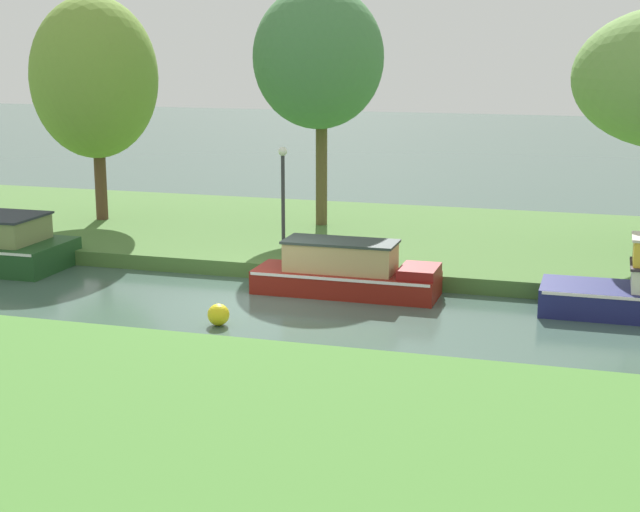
# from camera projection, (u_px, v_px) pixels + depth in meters

# --- Properties ---
(ground_plane) EXTENTS (120.00, 120.00, 0.00)m
(ground_plane) POSITION_uv_depth(u_px,v_px,m) (263.00, 301.00, 22.88)
(ground_plane) COLOR #3D564C
(riverbank_far) EXTENTS (72.00, 10.00, 0.40)m
(riverbank_far) POSITION_uv_depth(u_px,v_px,m) (342.00, 236.00, 29.38)
(riverbank_far) COLOR #486F33
(riverbank_far) RESTS_ON ground_plane
(riverbank_near) EXTENTS (72.00, 10.00, 0.40)m
(riverbank_near) POSITION_uv_depth(u_px,v_px,m) (56.00, 441.00, 14.43)
(riverbank_near) COLOR #467B30
(riverbank_near) RESTS_ON ground_plane
(maroon_cruiser) EXTENTS (4.48, 1.47, 1.32)m
(maroon_cruiser) POSITION_uv_depth(u_px,v_px,m) (347.00, 272.00, 23.40)
(maroon_cruiser) COLOR maroon
(maroon_cruiser) RESTS_ON ground_plane
(willow_tree_left) EXTENTS (3.84, 4.26, 6.99)m
(willow_tree_left) POSITION_uv_depth(u_px,v_px,m) (95.00, 78.00, 30.05)
(willow_tree_left) COLOR brown
(willow_tree_left) RESTS_ON riverbank_far
(willow_tree_centre) EXTENTS (3.91, 3.94, 7.24)m
(willow_tree_centre) POSITION_uv_depth(u_px,v_px,m) (318.00, 58.00, 28.77)
(willow_tree_centre) COLOR brown
(willow_tree_centre) RESTS_ON riverbank_far
(lamp_post) EXTENTS (0.24, 0.24, 2.88)m
(lamp_post) POSITION_uv_depth(u_px,v_px,m) (283.00, 187.00, 25.69)
(lamp_post) COLOR #333338
(lamp_post) RESTS_ON riverbank_far
(mooring_post_near) EXTENTS (0.17, 0.17, 0.61)m
(mooring_post_near) POSITION_uv_depth(u_px,v_px,m) (390.00, 254.00, 24.60)
(mooring_post_near) COLOR #4B3531
(mooring_post_near) RESTS_ON riverbank_far
(channel_buoy) EXTENTS (0.48, 0.48, 0.48)m
(channel_buoy) POSITION_uv_depth(u_px,v_px,m) (218.00, 315.00, 20.89)
(channel_buoy) COLOR yellow
(channel_buoy) RESTS_ON ground_plane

